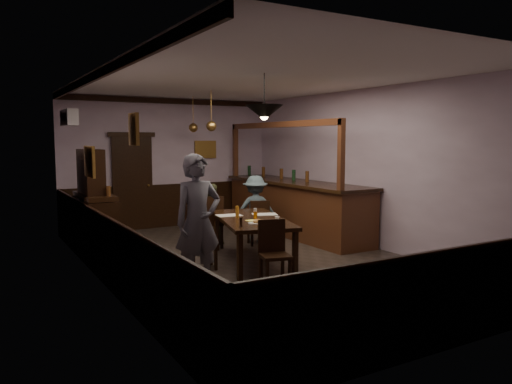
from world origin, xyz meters
TOP-DOWN VIEW (x-y plane):
  - room at (0.00, 0.00)m, footprint 5.01×8.01m
  - dining_table at (-0.06, -0.01)m, footprint 1.56×2.39m
  - chair_far_left at (-0.15, 1.34)m, footprint 0.55×0.55m
  - chair_far_right at (0.72, 1.10)m, footprint 0.47×0.47m
  - chair_near at (-0.42, -1.28)m, footprint 0.49×0.49m
  - chair_side at (-1.01, 0.05)m, footprint 0.52×0.52m
  - person_standing at (-1.41, -0.92)m, footprint 0.70×0.48m
  - person_seated_left at (-0.07, 1.61)m, footprint 0.60×0.47m
  - person_seated_right at (0.80, 1.36)m, footprint 0.98×0.78m
  - newspaper_left at (-0.28, 0.39)m, footprint 0.46×0.35m
  - newspaper_right at (0.31, 0.19)m, footprint 0.50×0.43m
  - napkin at (-0.21, -0.26)m, footprint 0.19×0.19m
  - saucer at (0.07, -0.60)m, footprint 0.15×0.15m
  - coffee_cup at (0.08, -0.58)m, footprint 0.10×0.10m
  - pastry_plate at (-0.30, -0.54)m, footprint 0.22×0.22m
  - pastry_ring_a at (-0.27, -0.56)m, footprint 0.13×0.13m
  - pastry_ring_b at (-0.23, -0.50)m, footprint 0.13×0.13m
  - soda_can at (-0.07, -0.14)m, footprint 0.07×0.07m
  - beer_glass at (-0.28, 0.09)m, footprint 0.06×0.06m
  - water_glass at (0.02, 0.01)m, footprint 0.06×0.06m
  - pepper_mill at (-0.61, -0.67)m, footprint 0.04×0.04m
  - sideboard at (-2.21, 1.76)m, footprint 0.51×1.42m
  - bar_counter at (1.99, 1.73)m, footprint 1.00×4.30m
  - door_back at (-0.90, 3.95)m, footprint 0.90×0.06m
  - ac_unit at (-2.38, 2.90)m, footprint 0.20×0.85m
  - picture_left_small at (-2.46, -1.60)m, footprint 0.04×0.28m
  - picture_left_large at (-2.46, 0.80)m, footprint 0.04×0.62m
  - picture_back at (0.90, 3.96)m, footprint 0.55×0.04m
  - pendant_iron at (-0.28, -0.78)m, footprint 0.56×0.56m
  - pendant_brass_mid at (0.10, 1.88)m, footprint 0.20×0.20m
  - pendant_brass_far at (0.30, 3.27)m, footprint 0.20×0.20m

SIDE VIEW (x-z plane):
  - chair_far_right at x=0.72m, z-range 0.04..0.92m
  - chair_near at x=-0.42m, z-range 0.04..0.96m
  - chair_far_left at x=-0.15m, z-range 0.05..1.03m
  - chair_side at x=-1.01m, z-range 0.05..1.05m
  - person_seated_left at x=-0.07m, z-range 0.00..1.19m
  - bar_counter at x=1.99m, z-range -0.60..1.81m
  - person_seated_right at x=0.80m, z-range 0.00..1.33m
  - dining_table at x=-0.06m, z-range 0.31..1.06m
  - sideboard at x=-2.21m, z-range -0.19..1.69m
  - napkin at x=-0.21m, z-range 0.75..0.75m
  - newspaper_left at x=-0.28m, z-range 0.75..0.76m
  - newspaper_right at x=0.31m, z-range 0.75..0.76m
  - saucer at x=0.07m, z-range 0.75..0.76m
  - pastry_plate at x=-0.30m, z-range 0.75..0.76m
  - pastry_ring_a at x=-0.27m, z-range 0.77..0.81m
  - pastry_ring_b at x=-0.23m, z-range 0.77..0.81m
  - coffee_cup at x=0.08m, z-range 0.76..0.84m
  - soda_can at x=-0.07m, z-range 0.75..0.87m
  - pepper_mill at x=-0.61m, z-range 0.75..0.89m
  - water_glass at x=0.02m, z-range 0.75..0.90m
  - beer_glass at x=-0.28m, z-range 0.75..0.95m
  - person_standing at x=-1.41m, z-range 0.00..1.85m
  - door_back at x=-0.90m, z-range 0.00..2.10m
  - room at x=0.00m, z-range -0.01..3.01m
  - picture_left_large at x=-2.46m, z-range 1.46..1.94m
  - picture_back at x=0.90m, z-range 1.59..2.01m
  - picture_left_small at x=-2.46m, z-range 1.97..2.33m
  - pendant_brass_mid at x=0.10m, z-range 1.89..2.70m
  - pendant_brass_far at x=0.30m, z-range 1.89..2.70m
  - pendant_iron at x=-0.28m, z-range 2.09..2.77m
  - ac_unit at x=-2.38m, z-range 2.30..2.60m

